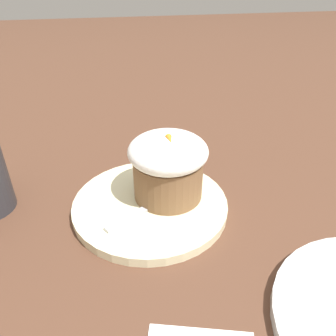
% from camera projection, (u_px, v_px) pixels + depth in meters
% --- Properties ---
extents(ground_plane, '(4.00, 4.00, 0.00)m').
position_uv_depth(ground_plane, '(150.00, 208.00, 0.46)').
color(ground_plane, '#513323').
extents(dessert_plate, '(0.21, 0.21, 0.01)m').
position_uv_depth(dessert_plate, '(150.00, 205.00, 0.46)').
color(dessert_plate, beige).
rests_on(dessert_plate, ground_plane).
extents(carrot_cake, '(0.11, 0.11, 0.10)m').
position_uv_depth(carrot_cake, '(168.00, 165.00, 0.44)').
color(carrot_cake, brown).
rests_on(carrot_cake, dessert_plate).
extents(spoon, '(0.08, 0.11, 0.01)m').
position_uv_depth(spoon, '(155.00, 203.00, 0.44)').
color(spoon, '#B7B7BC').
rests_on(spoon, dessert_plate).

